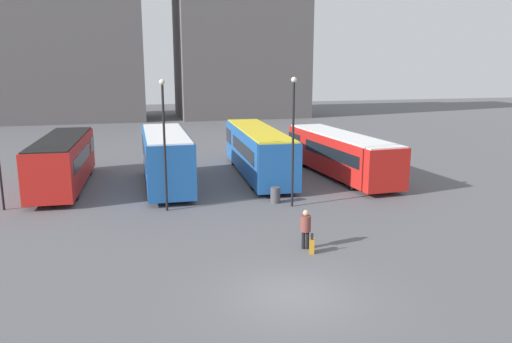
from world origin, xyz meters
TOP-DOWN VIEW (x-y plane):
  - ground_plane at (0.00, 0.00)m, footprint 160.00×160.00m
  - building_block_right at (11.06, 55.85)m, footprint 17.43×11.37m
  - bus_0 at (-8.63, 17.20)m, footprint 3.02×10.38m
  - bus_1 at (-2.67, 15.73)m, footprint 2.66×9.18m
  - bus_2 at (3.47, 17.51)m, footprint 3.17×12.27m
  - bus_3 at (8.63, 15.94)m, footprint 3.29×11.79m
  - traveler at (1.83, 3.85)m, footprint 0.53×0.53m
  - suitcase at (1.91, 3.34)m, footprint 0.30×0.38m
  - lamp_post_0 at (3.27, 9.77)m, footprint 0.28×0.28m
  - lamp_post_1 at (-3.10, 10.64)m, footprint 0.28×0.28m
  - trash_bin at (2.62, 10.65)m, footprint 0.52×0.52m

SIDE VIEW (x-z plane):
  - ground_plane at x=0.00m, z-range 0.00..0.00m
  - suitcase at x=1.91m, z-range -0.13..0.73m
  - trash_bin at x=2.62m, z-range 0.00..0.85m
  - traveler at x=1.83m, z-range 0.15..1.76m
  - bus_3 at x=8.63m, z-range 0.14..2.92m
  - bus_0 at x=-8.63m, z-range 0.13..3.14m
  - bus_2 at x=3.47m, z-range 0.14..3.25m
  - bus_1 at x=-2.67m, z-range 0.13..3.44m
  - lamp_post_1 at x=-3.10m, z-range 0.52..7.07m
  - lamp_post_0 at x=3.27m, z-range 0.52..7.15m
  - building_block_right at x=11.06m, z-range 0.00..24.92m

